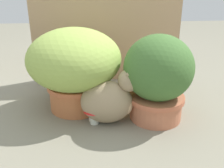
{
  "coord_description": "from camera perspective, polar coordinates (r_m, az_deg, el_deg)",
  "views": [
    {
      "loc": [
        -0.08,
        -1.15,
        0.7
      ],
      "look_at": [
        0.02,
        0.06,
        0.18
      ],
      "focal_mm": 41.61,
      "sensor_mm": 36.0,
      "label": 1
    }
  ],
  "objects": [
    {
      "name": "ground_plane",
      "position": [
        1.35,
        -0.68,
        -8.11
      ],
      "size": [
        6.0,
        6.0,
        0.0
      ],
      "primitive_type": "plane",
      "color": "gray"
    },
    {
      "name": "cardboard_backdrop",
      "position": [
        1.76,
        -1.18,
        14.37
      ],
      "size": [
        1.0,
        0.03,
        0.87
      ],
      "primitive_type": "cube",
      "color": "tan",
      "rests_on": "ground"
    },
    {
      "name": "cat",
      "position": [
        1.29,
        -0.47,
        -3.44
      ],
      "size": [
        0.38,
        0.19,
        0.32
      ],
      "color": "#9E8766",
      "rests_on": "ground"
    },
    {
      "name": "leafy_planter",
      "position": [
        1.3,
        10.04,
        1.67
      ],
      "size": [
        0.34,
        0.34,
        0.44
      ],
      "color": "#BF6E4C",
      "rests_on": "ground"
    },
    {
      "name": "mushroom_ornament_red",
      "position": [
        1.29,
        -3.97,
        -5.42
      ],
      "size": [
        0.11,
        0.11,
        0.12
      ],
      "color": "silver",
      "rests_on": "ground"
    },
    {
      "name": "grass_planter",
      "position": [
        1.4,
        -8.24,
        4.26
      ],
      "size": [
        0.5,
        0.5,
        0.45
      ],
      "color": "#BE6B3E",
      "rests_on": "ground"
    },
    {
      "name": "mushroom_ornament_pink",
      "position": [
        1.31,
        -4.29,
        -3.87
      ],
      "size": [
        0.1,
        0.1,
        0.16
      ],
      "color": "beige",
      "rests_on": "ground"
    }
  ]
}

